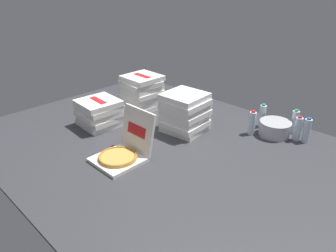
{
  "coord_description": "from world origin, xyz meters",
  "views": [
    {
      "loc": [
        1.71,
        -1.66,
        1.33
      ],
      "look_at": [
        -0.02,
        0.1,
        0.14
      ],
      "focal_mm": 33.92,
      "sensor_mm": 36.0,
      "label": 1
    }
  ],
  "objects_px": {
    "ice_bucket": "(275,128)",
    "water_bottle_2": "(262,116)",
    "pizza_stack_left_mid": "(141,92)",
    "water_bottle_0": "(307,131)",
    "water_bottle_3": "(294,122)",
    "water_bottle_4": "(298,129)",
    "water_bottle_1": "(252,123)",
    "pizza_stack_center_near": "(100,113)",
    "pizza_stack_right_near": "(185,113)",
    "open_pizza_box": "(124,150)"
  },
  "relations": [
    {
      "from": "ice_bucket",
      "to": "water_bottle_2",
      "type": "relative_size",
      "value": 1.21
    },
    {
      "from": "pizza_stack_left_mid",
      "to": "water_bottle_0",
      "type": "relative_size",
      "value": 1.7
    },
    {
      "from": "water_bottle_0",
      "to": "water_bottle_3",
      "type": "xyz_separation_m",
      "value": [
        -0.15,
        0.1,
        0.0
      ]
    },
    {
      "from": "pizza_stack_left_mid",
      "to": "water_bottle_2",
      "type": "xyz_separation_m",
      "value": [
        1.17,
        0.5,
        -0.07
      ]
    },
    {
      "from": "ice_bucket",
      "to": "water_bottle_4",
      "type": "distance_m",
      "value": 0.2
    },
    {
      "from": "ice_bucket",
      "to": "water_bottle_4",
      "type": "xyz_separation_m",
      "value": [
        0.19,
        0.05,
        0.04
      ]
    },
    {
      "from": "ice_bucket",
      "to": "water_bottle_1",
      "type": "height_order",
      "value": "water_bottle_1"
    },
    {
      "from": "water_bottle_4",
      "to": "water_bottle_2",
      "type": "bearing_deg",
      "value": 174.37
    },
    {
      "from": "pizza_stack_left_mid",
      "to": "pizza_stack_center_near",
      "type": "xyz_separation_m",
      "value": [
        0.04,
        -0.57,
        -0.05
      ]
    },
    {
      "from": "water_bottle_2",
      "to": "water_bottle_0",
      "type": "bearing_deg",
      "value": -1.93
    },
    {
      "from": "water_bottle_0",
      "to": "pizza_stack_center_near",
      "type": "bearing_deg",
      "value": -145.95
    },
    {
      "from": "pizza_stack_right_near",
      "to": "water_bottle_0",
      "type": "distance_m",
      "value": 1.07
    },
    {
      "from": "pizza_stack_left_mid",
      "to": "water_bottle_4",
      "type": "xyz_separation_m",
      "value": [
        1.53,
        0.46,
        -0.07
      ]
    },
    {
      "from": "pizza_stack_center_near",
      "to": "ice_bucket",
      "type": "bearing_deg",
      "value": 37.04
    },
    {
      "from": "pizza_stack_left_mid",
      "to": "open_pizza_box",
      "type": "bearing_deg",
      "value": -48.98
    },
    {
      "from": "ice_bucket",
      "to": "water_bottle_3",
      "type": "bearing_deg",
      "value": 59.14
    },
    {
      "from": "open_pizza_box",
      "to": "water_bottle_2",
      "type": "xyz_separation_m",
      "value": [
        0.48,
        1.29,
        0.03
      ]
    },
    {
      "from": "pizza_stack_right_near",
      "to": "pizza_stack_center_near",
      "type": "height_order",
      "value": "pizza_stack_right_near"
    },
    {
      "from": "pizza_stack_center_near",
      "to": "water_bottle_0",
      "type": "xyz_separation_m",
      "value": [
        1.56,
        1.05,
        -0.02
      ]
    },
    {
      "from": "open_pizza_box",
      "to": "water_bottle_0",
      "type": "distance_m",
      "value": 1.57
    },
    {
      "from": "water_bottle_3",
      "to": "water_bottle_2",
      "type": "bearing_deg",
      "value": -163.15
    },
    {
      "from": "open_pizza_box",
      "to": "water_bottle_4",
      "type": "xyz_separation_m",
      "value": [
        0.84,
        1.26,
        0.03
      ]
    },
    {
      "from": "pizza_stack_left_mid",
      "to": "water_bottle_3",
      "type": "height_order",
      "value": "pizza_stack_left_mid"
    },
    {
      "from": "ice_bucket",
      "to": "water_bottle_2",
      "type": "height_order",
      "value": "water_bottle_2"
    },
    {
      "from": "ice_bucket",
      "to": "water_bottle_4",
      "type": "height_order",
      "value": "water_bottle_4"
    },
    {
      "from": "water_bottle_4",
      "to": "pizza_stack_left_mid",
      "type": "bearing_deg",
      "value": -163.24
    },
    {
      "from": "water_bottle_3",
      "to": "pizza_stack_center_near",
      "type": "bearing_deg",
      "value": -140.64
    },
    {
      "from": "pizza_stack_left_mid",
      "to": "water_bottle_3",
      "type": "relative_size",
      "value": 1.7
    },
    {
      "from": "water_bottle_1",
      "to": "water_bottle_2",
      "type": "height_order",
      "value": "same"
    },
    {
      "from": "water_bottle_3",
      "to": "water_bottle_4",
      "type": "relative_size",
      "value": 1.0
    },
    {
      "from": "water_bottle_2",
      "to": "pizza_stack_left_mid",
      "type": "bearing_deg",
      "value": -156.95
    },
    {
      "from": "pizza_stack_right_near",
      "to": "water_bottle_0",
      "type": "relative_size",
      "value": 1.72
    },
    {
      "from": "pizza_stack_right_near",
      "to": "water_bottle_1",
      "type": "xyz_separation_m",
      "value": [
        0.48,
        0.37,
        -0.07
      ]
    },
    {
      "from": "pizza_stack_left_mid",
      "to": "water_bottle_1",
      "type": "height_order",
      "value": "pizza_stack_left_mid"
    },
    {
      "from": "pizza_stack_right_near",
      "to": "water_bottle_4",
      "type": "relative_size",
      "value": 1.72
    },
    {
      "from": "water_bottle_0",
      "to": "ice_bucket",
      "type": "bearing_deg",
      "value": -164.88
    },
    {
      "from": "pizza_stack_right_near",
      "to": "water_bottle_3",
      "type": "relative_size",
      "value": 1.72
    },
    {
      "from": "water_bottle_0",
      "to": "water_bottle_1",
      "type": "relative_size",
      "value": 1.0
    },
    {
      "from": "ice_bucket",
      "to": "water_bottle_0",
      "type": "relative_size",
      "value": 1.21
    },
    {
      "from": "water_bottle_1",
      "to": "water_bottle_3",
      "type": "bearing_deg",
      "value": 48.1
    },
    {
      "from": "water_bottle_1",
      "to": "pizza_stack_center_near",
      "type": "bearing_deg",
      "value": -143.05
    },
    {
      "from": "pizza_stack_center_near",
      "to": "ice_bucket",
      "type": "xyz_separation_m",
      "value": [
        1.3,
        0.98,
        -0.06
      ]
    },
    {
      "from": "open_pizza_box",
      "to": "water_bottle_0",
      "type": "bearing_deg",
      "value": 54.62
    },
    {
      "from": "open_pizza_box",
      "to": "water_bottle_3",
      "type": "xyz_separation_m",
      "value": [
        0.75,
        1.38,
        0.03
      ]
    },
    {
      "from": "open_pizza_box",
      "to": "water_bottle_0",
      "type": "relative_size",
      "value": 1.9
    },
    {
      "from": "water_bottle_1",
      "to": "pizza_stack_right_near",
      "type": "bearing_deg",
      "value": -142.39
    },
    {
      "from": "pizza_stack_right_near",
      "to": "water_bottle_4",
      "type": "bearing_deg",
      "value": 33.27
    },
    {
      "from": "ice_bucket",
      "to": "water_bottle_0",
      "type": "bearing_deg",
      "value": 15.12
    },
    {
      "from": "pizza_stack_left_mid",
      "to": "water_bottle_3",
      "type": "xyz_separation_m",
      "value": [
        1.45,
        0.58,
        -0.07
      ]
    },
    {
      "from": "pizza_stack_center_near",
      "to": "water_bottle_0",
      "type": "relative_size",
      "value": 1.69
    }
  ]
}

